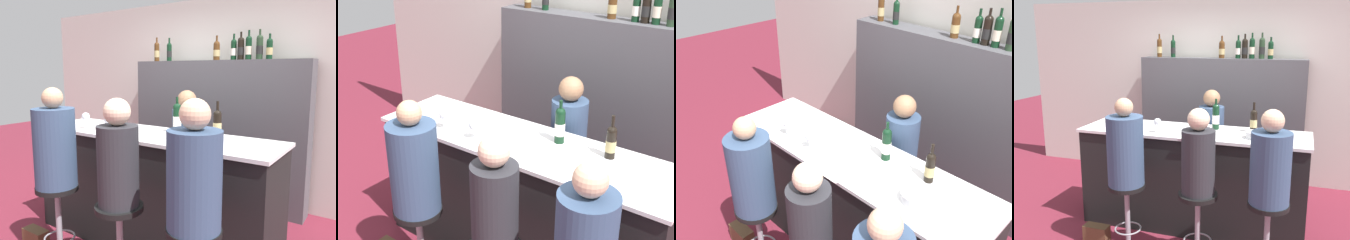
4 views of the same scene
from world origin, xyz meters
TOP-DOWN VIEW (x-y plane):
  - wall_back at (0.00, 1.92)m, footprint 6.40×0.05m
  - bar_counter at (0.00, 0.32)m, footprint 2.45×0.68m
  - back_bar_cabinet at (0.00, 1.70)m, footprint 2.29×0.28m
  - wine_bottle_counter_0 at (0.22, 0.47)m, footprint 0.08×0.08m
  - wine_bottle_counter_1 at (0.62, 0.47)m, footprint 0.07×0.07m
  - wine_bottle_backbar_2 at (-0.00, 1.70)m, footprint 0.08×0.08m
  - wine_bottle_backbar_3 at (0.22, 1.70)m, footprint 0.07×0.07m
  - wine_bottle_backbar_4 at (0.31, 1.70)m, footprint 0.08×0.08m
  - wine_bottle_backbar_5 at (0.41, 1.70)m, footprint 0.07×0.07m
  - wine_bottle_backbar_6 at (0.54, 1.70)m, footprint 0.08×0.08m
  - wine_glass_0 at (-0.64, 0.13)m, footprint 0.08×0.08m
  - wine_glass_1 at (-0.33, 0.13)m, footprint 0.08×0.08m
  - metal_bowl at (0.68, 0.21)m, footprint 0.20×0.20m
  - tasting_menu at (0.06, 0.11)m, footprint 0.21×0.30m
  - bar_stool_left at (-0.46, -0.37)m, footprint 0.36×0.36m
  - guest_seated_left at (-0.46, -0.37)m, footprint 0.35×0.35m
  - guest_seated_middle at (0.26, -0.37)m, footprint 0.30×0.30m
  - guest_seated_right at (0.88, -0.37)m, footprint 0.34×0.34m
  - bartender at (0.06, 0.89)m, footprint 0.30×0.30m

SIDE VIEW (x-z plane):
  - bar_stool_left at x=-0.46m, z-range 0.19..0.89m
  - bar_counter at x=0.00m, z-range 0.00..1.10m
  - bartender at x=0.06m, z-range -0.05..1.41m
  - back_bar_cabinet at x=0.00m, z-range 0.00..1.79m
  - guest_seated_middle at x=0.26m, z-range 0.65..1.43m
  - guest_seated_right at x=0.88m, z-range 0.64..1.45m
  - guest_seated_left at x=-0.46m, z-range 0.64..1.47m
  - tasting_menu at x=0.06m, z-range 1.10..1.10m
  - metal_bowl at x=0.68m, z-range 1.10..1.17m
  - wine_glass_1 at x=-0.33m, z-range 1.13..1.28m
  - wine_glass_0 at x=-0.64m, z-range 1.14..1.30m
  - wine_bottle_counter_1 at x=0.62m, z-range 1.06..1.38m
  - wine_bottle_counter_0 at x=0.22m, z-range 1.07..1.41m
  - wall_back at x=0.00m, z-range 0.00..2.60m
  - wine_bottle_backbar_2 at x=0.00m, z-range 1.76..2.06m
  - wine_bottle_backbar_3 at x=0.22m, z-range 1.77..2.07m
  - wine_bottle_backbar_4 at x=0.31m, z-range 1.77..2.09m
  - wine_bottle_backbar_5 at x=0.41m, z-range 1.76..2.10m
  - wine_bottle_backbar_6 at x=0.54m, z-range 1.76..2.11m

